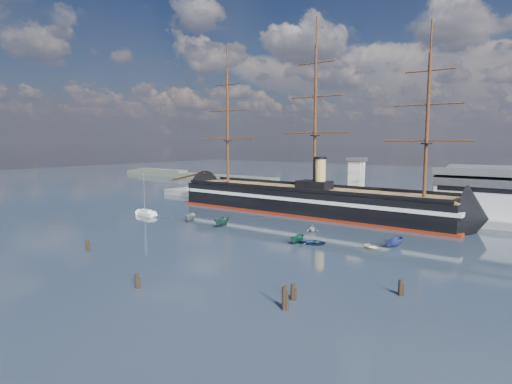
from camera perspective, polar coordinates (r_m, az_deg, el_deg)
The scene contains 18 objects.
ground at distance 111.58m, azimuth 4.84°, elevation -4.64°, with size 600.00×600.00×0.00m, color #1D2834.
quay at distance 139.24m, azimuth 16.25°, elevation -2.61°, with size 180.00×18.00×2.00m, color slate.
quay_tower at distance 137.86m, azimuth 13.22°, elevation 1.47°, with size 5.00×5.00×15.00m.
shoreline at distance 272.98m, azimuth -9.59°, elevation 2.33°, with size 120.00×10.00×4.00m.
warship at distance 132.14m, azimuth 6.31°, elevation -1.10°, with size 113.00×17.64×53.94m.
sailboat at distance 132.02m, azimuth -14.46°, elevation -2.70°, with size 8.18×3.41×12.69m.
motorboat_a at distance 120.31m, azimuth -8.70°, elevation -3.86°, with size 6.84×2.51×2.74m, color gray.
motorboat_b at distance 93.28m, azimuth 7.63°, elevation -6.94°, with size 3.41×1.36×1.59m, color navy.
motorboat_c at distance 93.99m, azimuth 5.50°, elevation -6.81°, with size 5.39×1.98×2.16m, color #144635.
motorboat_d at distance 106.06m, azimuth 7.51°, elevation -5.27°, with size 5.23×2.27×1.92m, color silver.
motorboat_e at distance 91.57m, azimuth 15.16°, elevation -7.38°, with size 2.99×1.19×1.39m, color beige.
motorboat_f at distance 94.52m, azimuth 17.86°, elevation -7.03°, with size 6.45×2.36×2.58m, color navy.
motorboat_g at distance 112.17m, azimuth -4.60°, elevation -4.58°, with size 6.98×2.56×2.79m, color #1C4535.
piling_near_left at distance 93.27m, azimuth -21.53°, elevation -7.36°, with size 0.64×0.64×3.07m, color black.
piling_near_mid at distance 68.45m, azimuth -15.56°, elevation -12.23°, with size 0.64×0.64×2.94m, color black.
piling_near_right at distance 61.66m, azimuth 4.92°, elevation -14.15°, with size 0.64×0.64×3.03m, color black.
piling_far_right at distance 66.43m, azimuth 18.67°, elevation -12.93°, with size 0.64×0.64×3.07m, color black.
piling_extra at distance 58.32m, azimuth 3.77°, elevation -15.40°, with size 0.64×0.64×3.89m, color black.
Camera 1 is at (57.64, -52.98, 21.95)m, focal length 30.00 mm.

